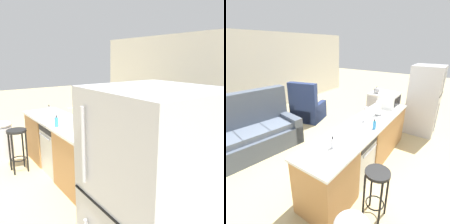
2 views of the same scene
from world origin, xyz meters
The scene contains 13 objects.
ground_plane centered at (0.00, 0.00, 0.00)m, with size 24.00×24.00×0.00m, color tan.
kitchen_counter centered at (0.24, 0.00, 0.42)m, with size 2.94×0.66×0.90m.
dishwasher centered at (-0.25, 0.00, 0.42)m, with size 0.58×0.61×0.84m.
refrigerator centered at (2.35, -0.55, 0.87)m, with size 0.72×0.73×1.74m.
microwave centered at (1.31, 0.00, 1.04)m, with size 0.50×0.37×0.28m.
sink_faucet centered at (0.21, 0.03, 1.03)m, with size 0.07×0.18×0.30m.
paper_towel_roll centered at (0.67, -0.02, 1.04)m, with size 0.14×0.14×0.28m.
soap_bottle centered at (0.06, -0.22, 0.97)m, with size 0.06×0.06×0.18m.
dish_soap_bottle centered at (-0.79, 0.00, 0.97)m, with size 0.06×0.06×0.18m.
bar_stool centered at (-0.69, -0.62, 0.54)m, with size 0.32×0.32×0.74m.
trash_bin centered at (-1.43, -0.70, 0.38)m, with size 0.35×0.35×0.74m.
couch centered at (-0.78, 2.27, 0.39)m, with size 2.11×1.19×1.27m.
armchair centered at (1.13, 2.43, 0.35)m, with size 1.00×1.03×1.20m.
Camera 1 is at (3.30, -1.54, 1.90)m, focal length 38.00 mm.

